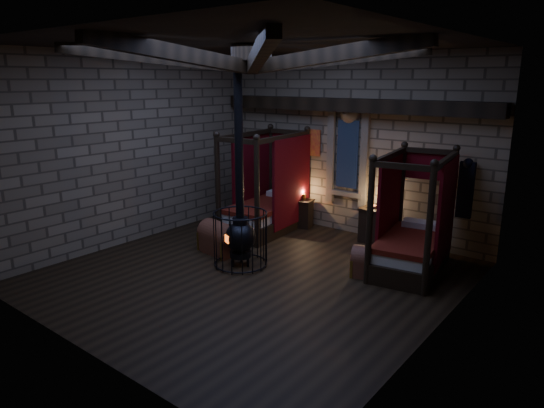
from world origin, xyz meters
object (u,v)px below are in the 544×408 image
Objects in this scene: bed_right at (412,241)px; trunk_left at (220,239)px; bed_left at (267,207)px; trunk_right at (374,263)px; stove at (240,234)px.

bed_right is 2.28× the size of trunk_left.
bed_left is at bearing 106.46° from trunk_left.
bed_left is 2.61× the size of trunk_right.
bed_right is at bearing 58.79° from stove.
stove is (-2.36, -1.12, 0.39)m from trunk_right.
bed_left is 2.36× the size of trunk_left.
stove is (0.85, -0.28, 0.35)m from trunk_left.
trunk_right is (-0.38, -0.82, -0.30)m from bed_right.
stove is at bearing -68.57° from bed_left.
bed_right is 0.95m from trunk_right.
bed_right is (3.81, -0.20, -0.03)m from bed_left.
trunk_right is at bearing 24.50° from trunk_left.
bed_left is 3.59m from trunk_right.
trunk_left is 1.11× the size of trunk_right.
trunk_left is at bearing -163.83° from bed_right.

